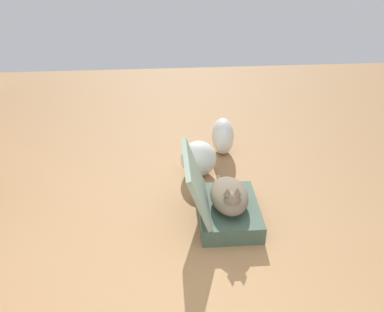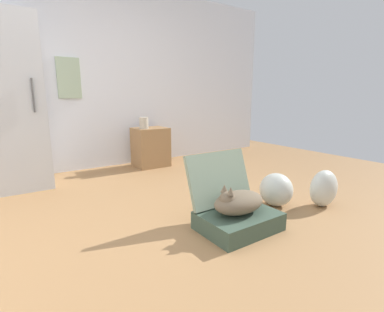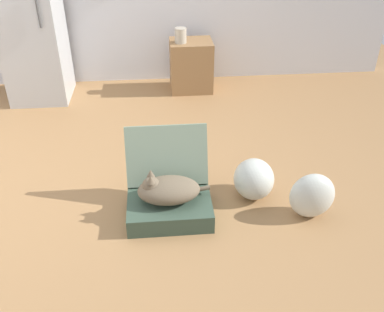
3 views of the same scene
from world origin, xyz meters
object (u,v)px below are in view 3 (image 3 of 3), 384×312
Objects in this scene: plastic_bag_white at (254,179)px; side_table at (191,66)px; vase_tall at (181,35)px; refrigerator at (28,11)px; suitcase_base at (170,207)px; cat at (167,190)px; plastic_bag_clear at (312,196)px.

side_table reaches higher than plastic_bag_white.
vase_tall is (-0.12, -0.05, 0.37)m from side_table.
vase_tall is at bearing -157.42° from side_table.
plastic_bag_white is 1.96× the size of vase_tall.
plastic_bag_white is at bearing -82.33° from side_table.
refrigerator is 3.30× the size of side_table.
cat reaches higher than suitcase_base.
plastic_bag_clear is at bearing -74.83° from side_table.
plastic_bag_white is at bearing 14.78° from suitcase_base.
suitcase_base is 0.16m from cat.
vase_tall reaches higher than side_table.
cat is 1.64× the size of plastic_bag_white.
vase_tall is (-0.76, 2.33, 0.48)m from plastic_bag_clear.
plastic_bag_white reaches higher than suitcase_base.
refrigerator is (-2.34, 2.33, 0.77)m from plastic_bag_clear.
cat reaches higher than plastic_bag_clear.
suitcase_base is 2.32m from vase_tall.
refrigerator is at bearing 120.70° from suitcase_base.
plastic_bag_white is at bearing 143.74° from plastic_bag_clear.
suitcase_base is 2.74m from refrigerator.
side_table is (1.69, 0.05, -0.66)m from refrigerator.
cat is 0.27× the size of refrigerator.
side_table is (-0.28, 2.11, 0.13)m from plastic_bag_white.
cat is 1.47× the size of plastic_bag_clear.
refrigerator reaches higher than side_table.
side_table is at bearing 80.92° from suitcase_base.
vase_tall reaches higher than plastic_bag_clear.
plastic_bag_clear is 3.39m from refrigerator.
suitcase_base is at bearing 174.74° from plastic_bag_clear.
side_table is at bearing 22.58° from vase_tall.
vase_tall is at bearing 83.44° from cat.
plastic_bag_clear is at bearing -71.83° from vase_tall.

